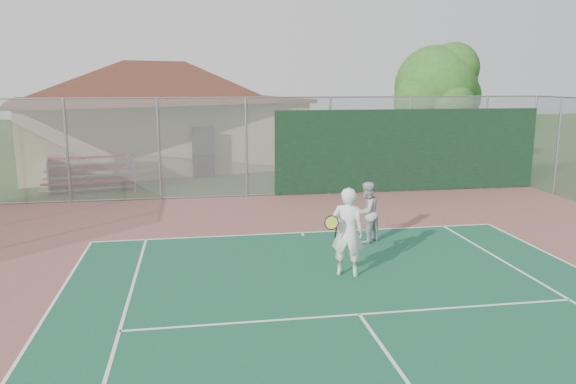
# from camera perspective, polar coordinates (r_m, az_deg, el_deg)

# --- Properties ---
(back_fence) EXTENTS (20.08, 0.11, 3.53)m
(back_fence) POSITION_cam_1_polar(r_m,az_deg,el_deg) (20.31, 4.55, 4.43)
(back_fence) COLOR gray
(back_fence) RESTS_ON ground
(clubhouse) EXTENTS (15.32, 11.99, 5.86)m
(clubhouse) POSITION_cam_1_polar(r_m,az_deg,el_deg) (28.04, -13.11, 8.76)
(clubhouse) COLOR #CAB381
(clubhouse) RESTS_ON ground
(bleachers) EXTENTS (3.51, 2.44, 1.19)m
(bleachers) POSITION_cam_1_polar(r_m,az_deg,el_deg) (22.56, -19.46, 1.84)
(bleachers) COLOR #A92B27
(bleachers) RESTS_ON ground
(tree) EXTENTS (4.03, 3.82, 5.62)m
(tree) POSITION_cam_1_polar(r_m,az_deg,el_deg) (24.58, 14.96, 10.02)
(tree) COLOR #3C2615
(tree) RESTS_ON ground
(player_white_front) EXTENTS (0.99, 0.69, 1.90)m
(player_white_front) POSITION_cam_1_polar(r_m,az_deg,el_deg) (11.87, 6.04, -4.11)
(player_white_front) COLOR silver
(player_white_front) RESTS_ON ground
(player_grey_back) EXTENTS (0.96, 0.92, 1.56)m
(player_grey_back) POSITION_cam_1_polar(r_m,az_deg,el_deg) (14.39, 8.00, -2.12)
(player_grey_back) COLOR #B2B5B8
(player_grey_back) RESTS_ON ground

